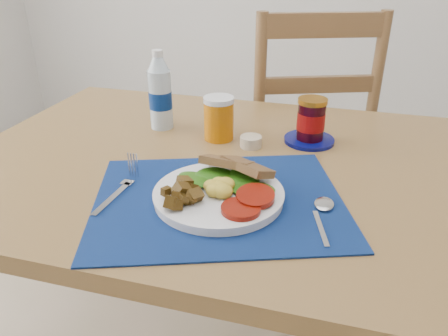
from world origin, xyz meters
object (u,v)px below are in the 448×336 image
Objects in this scene: juice_glass at (219,119)px; jam_on_saucer at (311,123)px; breakfast_plate at (216,192)px; water_bottle at (160,95)px; chair_far at (305,118)px.

juice_glass is 0.24m from jam_on_saucer.
jam_on_saucer is (0.15, 0.35, 0.03)m from breakfast_plate.
water_bottle is at bearing -178.98° from jam_on_saucer.
water_bottle reaches higher than jam_on_saucer.
chair_far is 9.58× the size of jam_on_saucer.
jam_on_saucer is at bearing 75.60° from chair_far.
juice_glass is at bearing 52.50° from chair_far.
chair_far is at bearing 56.99° from water_bottle.
water_bottle is at bearing 141.73° from breakfast_plate.
water_bottle is 2.02× the size of juice_glass.
breakfast_plate is 0.44m from water_bottle.
jam_on_saucer is (0.41, 0.01, -0.04)m from water_bottle.
chair_far is at bearing 73.08° from juice_glass.
water_bottle is at bearing 168.81° from juice_glass.
breakfast_plate is 2.40× the size of juice_glass.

